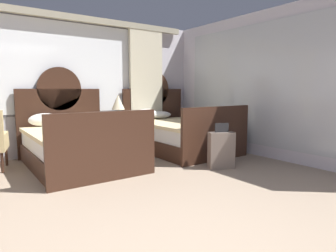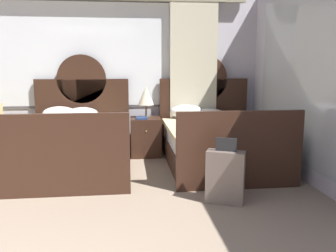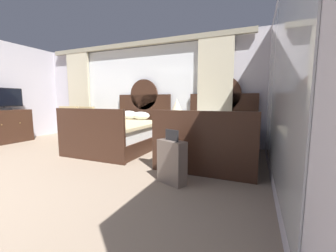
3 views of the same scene
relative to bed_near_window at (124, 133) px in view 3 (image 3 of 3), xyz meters
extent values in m
cube|color=silver|center=(-0.20, 1.12, 0.99)|extent=(6.53, 0.07, 2.70)
cube|color=#575459|center=(-0.20, 1.08, 1.32)|extent=(3.83, 0.02, 1.81)
cube|color=white|center=(-0.20, 1.07, 1.32)|extent=(3.75, 0.02, 1.73)
cube|color=beige|center=(-2.32, 0.98, 0.94)|extent=(0.82, 0.08, 2.60)
cube|color=beige|center=(1.92, 0.98, 0.94)|extent=(0.82, 0.08, 2.60)
cube|color=#9C957E|center=(-0.20, 0.98, 2.26)|extent=(6.01, 0.10, 0.12)
cube|color=silver|center=(3.10, -1.41, 0.99)|extent=(0.07, 4.99, 2.70)
cube|color=#B2B7BC|center=(3.05, -1.11, 0.99)|extent=(0.01, 3.50, 2.27)
cube|color=#382116|center=(0.01, -0.05, -0.21)|extent=(1.48, 2.02, 0.30)
cube|color=white|center=(0.01, -0.05, 0.07)|extent=(1.42, 1.92, 0.25)
cube|color=beige|center=(0.01, -0.13, 0.22)|extent=(1.52, 1.82, 0.06)
cube|color=#382116|center=(0.01, 0.99, 0.28)|extent=(1.56, 0.06, 1.28)
cylinder|color=#382116|center=(0.01, 0.99, 0.92)|extent=(0.82, 0.06, 0.82)
cube|color=#382116|center=(0.01, -1.09, 0.13)|extent=(1.56, 0.06, 0.97)
ellipsoid|color=white|center=(-0.34, 0.76, 0.37)|extent=(0.54, 0.25, 0.23)
ellipsoid|color=white|center=(0.02, 0.78, 0.36)|extent=(0.51, 0.26, 0.21)
cube|color=#382116|center=(2.11, -0.05, -0.21)|extent=(1.48, 2.02, 0.30)
cube|color=white|center=(2.11, -0.05, 0.07)|extent=(1.42, 1.92, 0.25)
cube|color=beige|center=(2.11, -0.13, 0.22)|extent=(1.52, 1.82, 0.06)
cube|color=#382116|center=(2.11, 0.99, 0.28)|extent=(1.56, 0.06, 1.28)
cylinder|color=#382116|center=(2.11, 0.99, 0.92)|extent=(0.82, 0.06, 0.82)
cube|color=#382116|center=(2.11, -1.09, 0.13)|extent=(1.56, 0.06, 0.97)
ellipsoid|color=white|center=(1.76, 0.75, 0.37)|extent=(0.56, 0.30, 0.23)
ellipsoid|color=white|center=(2.13, 0.75, 0.33)|extent=(0.57, 0.34, 0.16)
cube|color=#382116|center=(1.06, 0.68, -0.04)|extent=(0.49, 0.49, 0.64)
sphere|color=tan|center=(1.06, 0.42, 0.10)|extent=(0.02, 0.02, 0.02)
cylinder|color=brown|center=(1.07, 0.69, 0.29)|extent=(0.14, 0.14, 0.02)
cylinder|color=brown|center=(1.07, 0.69, 0.40)|extent=(0.03, 0.03, 0.20)
cone|color=beige|center=(1.07, 0.69, 0.65)|extent=(0.27, 0.27, 0.30)
cube|color=navy|center=(0.99, 0.58, 0.30)|extent=(0.18, 0.26, 0.03)
sphere|color=tan|center=(-2.95, -0.48, 0.16)|extent=(0.03, 0.03, 0.03)
sphere|color=tan|center=(-2.95, -0.92, 0.16)|extent=(0.03, 0.03, 0.03)
cube|color=black|center=(-3.19, -0.70, 0.53)|extent=(0.20, 0.28, 0.04)
cylinder|color=black|center=(-3.19, -0.70, 0.58)|extent=(0.04, 0.04, 0.05)
cube|color=black|center=(-3.19, -0.70, 0.84)|extent=(0.04, 0.94, 0.48)
cube|color=black|center=(-3.17, -0.70, 0.84)|extent=(0.01, 0.90, 0.44)
cube|color=tan|center=(-1.28, 0.51, 0.01)|extent=(0.71, 0.71, 0.10)
cube|color=tan|center=(-1.34, 0.26, 0.33)|extent=(0.60, 0.21, 0.54)
cube|color=tan|center=(-1.02, 0.45, 0.14)|extent=(0.18, 0.53, 0.16)
cube|color=tan|center=(-1.54, 0.58, 0.14)|extent=(0.18, 0.53, 0.16)
cylinder|color=#382116|center=(-0.99, 0.70, -0.20)|extent=(0.04, 0.04, 0.32)
cylinder|color=#382116|center=(-1.47, 0.81, -0.20)|extent=(0.04, 0.04, 0.32)
cylinder|color=#382116|center=(-1.10, 0.22, -0.20)|extent=(0.04, 0.04, 0.32)
cylinder|color=#382116|center=(-1.58, 0.33, -0.20)|extent=(0.04, 0.04, 0.32)
cube|color=tan|center=(-2.01, 0.51, 0.01)|extent=(0.65, 0.65, 0.10)
cube|color=tan|center=(-1.99, 0.26, 0.33)|extent=(0.60, 0.14, 0.54)
cube|color=tan|center=(-1.75, 0.54, 0.14)|extent=(0.11, 0.54, 0.16)
cube|color=tan|center=(-2.28, 0.49, 0.14)|extent=(0.11, 0.54, 0.16)
cylinder|color=#382116|center=(-1.79, 0.78, -0.20)|extent=(0.04, 0.04, 0.32)
cylinder|color=#382116|center=(-2.28, 0.74, -0.20)|extent=(0.04, 0.04, 0.32)
cylinder|color=#382116|center=(-1.74, 0.29, -0.20)|extent=(0.04, 0.04, 0.32)
cylinder|color=#382116|center=(-2.23, 0.25, -0.20)|extent=(0.04, 0.04, 0.32)
cube|color=#75665B|center=(1.82, -1.50, -0.06)|extent=(0.45, 0.33, 0.59)
cube|color=#232326|center=(1.82, -1.50, 0.30)|extent=(0.21, 0.11, 0.15)
cylinder|color=black|center=(1.66, -1.43, -0.33)|extent=(0.05, 0.04, 0.05)
cylinder|color=black|center=(1.97, -1.57, -0.33)|extent=(0.05, 0.04, 0.05)
camera|label=1|loc=(-1.57, -4.82, 0.91)|focal=31.67mm
camera|label=2|loc=(0.77, -5.05, 1.14)|focal=37.17mm
camera|label=3|loc=(2.81, -4.01, 0.76)|focal=22.12mm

